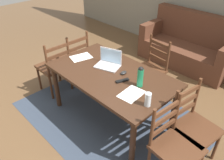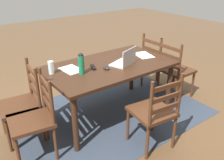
{
  "view_description": "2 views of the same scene",
  "coord_description": "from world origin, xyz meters",
  "px_view_note": "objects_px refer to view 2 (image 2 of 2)",
  "views": [
    {
      "loc": [
        1.79,
        -1.73,
        2.31
      ],
      "look_at": [
        0.02,
        -0.0,
        0.66
      ],
      "focal_mm": 36.2,
      "sensor_mm": 36.0,
      "label": 1
    },
    {
      "loc": [
        1.74,
        2.43,
        1.94
      ],
      "look_at": [
        0.02,
        0.09,
        0.57
      ],
      "focal_mm": 39.09,
      "sensor_mm": 36.0,
      "label": 2
    }
  ],
  "objects_px": {
    "laptop": "(125,60)",
    "water_bottle": "(81,63)",
    "chair_right_near": "(22,104)",
    "drinking_glass": "(51,68)",
    "chair_left_near": "(157,63)",
    "chair_left_far": "(175,70)",
    "dining_table": "(109,71)",
    "computer_mouse": "(106,68)",
    "chair_far_head": "(154,112)",
    "tv_remote": "(93,67)",
    "chair_right_far": "(34,119)"
  },
  "relations": [
    {
      "from": "chair_left_far",
      "to": "tv_remote",
      "type": "relative_size",
      "value": 5.59
    },
    {
      "from": "chair_right_near",
      "to": "chair_right_far",
      "type": "distance_m",
      "value": 0.39
    },
    {
      "from": "chair_left_near",
      "to": "laptop",
      "type": "relative_size",
      "value": 2.53
    },
    {
      "from": "chair_right_near",
      "to": "tv_remote",
      "type": "bearing_deg",
      "value": 169.91
    },
    {
      "from": "water_bottle",
      "to": "tv_remote",
      "type": "relative_size",
      "value": 1.54
    },
    {
      "from": "chair_right_far",
      "to": "laptop",
      "type": "height_order",
      "value": "laptop"
    },
    {
      "from": "water_bottle",
      "to": "dining_table",
      "type": "bearing_deg",
      "value": -174.24
    },
    {
      "from": "tv_remote",
      "to": "dining_table",
      "type": "bearing_deg",
      "value": 12.27
    },
    {
      "from": "laptop",
      "to": "chair_right_near",
      "type": "bearing_deg",
      "value": -13.58
    },
    {
      "from": "computer_mouse",
      "to": "tv_remote",
      "type": "distance_m",
      "value": 0.17
    },
    {
      "from": "chair_left_near",
      "to": "tv_remote",
      "type": "bearing_deg",
      "value": 6.85
    },
    {
      "from": "laptop",
      "to": "dining_table",
      "type": "bearing_deg",
      "value": -35.54
    },
    {
      "from": "chair_right_near",
      "to": "chair_far_head",
      "type": "height_order",
      "value": "same"
    },
    {
      "from": "dining_table",
      "to": "tv_remote",
      "type": "relative_size",
      "value": 9.84
    },
    {
      "from": "dining_table",
      "to": "chair_right_near",
      "type": "relative_size",
      "value": 1.76
    },
    {
      "from": "chair_left_near",
      "to": "water_bottle",
      "type": "relative_size",
      "value": 3.62
    },
    {
      "from": "drinking_glass",
      "to": "chair_right_near",
      "type": "bearing_deg",
      "value": -2.4
    },
    {
      "from": "chair_right_far",
      "to": "drinking_glass",
      "type": "distance_m",
      "value": 0.66
    },
    {
      "from": "chair_right_near",
      "to": "chair_left_far",
      "type": "bearing_deg",
      "value": 170.27
    },
    {
      "from": "laptop",
      "to": "water_bottle",
      "type": "height_order",
      "value": "water_bottle"
    },
    {
      "from": "computer_mouse",
      "to": "laptop",
      "type": "bearing_deg",
      "value": 171.8
    },
    {
      "from": "water_bottle",
      "to": "chair_right_near",
      "type": "bearing_deg",
      "value": -19.02
    },
    {
      "from": "drinking_glass",
      "to": "chair_left_near",
      "type": "bearing_deg",
      "value": -179.37
    },
    {
      "from": "chair_right_near",
      "to": "drinking_glass",
      "type": "bearing_deg",
      "value": 177.6
    },
    {
      "from": "dining_table",
      "to": "chair_left_near",
      "type": "relative_size",
      "value": 1.76
    },
    {
      "from": "dining_table",
      "to": "chair_left_near",
      "type": "xyz_separation_m",
      "value": [
        -1.12,
        -0.19,
        -0.21
      ]
    },
    {
      "from": "chair_left_far",
      "to": "drinking_glass",
      "type": "distance_m",
      "value": 1.93
    },
    {
      "from": "chair_right_near",
      "to": "computer_mouse",
      "type": "relative_size",
      "value": 9.5
    },
    {
      "from": "dining_table",
      "to": "chair_right_near",
      "type": "distance_m",
      "value": 1.16
    },
    {
      "from": "dining_table",
      "to": "chair_right_near",
      "type": "height_order",
      "value": "chair_right_near"
    },
    {
      "from": "water_bottle",
      "to": "drinking_glass",
      "type": "distance_m",
      "value": 0.37
    },
    {
      "from": "chair_right_far",
      "to": "tv_remote",
      "type": "distance_m",
      "value": 0.97
    },
    {
      "from": "dining_table",
      "to": "laptop",
      "type": "bearing_deg",
      "value": 144.46
    },
    {
      "from": "chair_left_near",
      "to": "chair_left_far",
      "type": "height_order",
      "value": "same"
    },
    {
      "from": "water_bottle",
      "to": "tv_remote",
      "type": "distance_m",
      "value": 0.26
    },
    {
      "from": "chair_left_near",
      "to": "chair_left_far",
      "type": "relative_size",
      "value": 1.0
    },
    {
      "from": "water_bottle",
      "to": "computer_mouse",
      "type": "bearing_deg",
      "value": 169.32
    },
    {
      "from": "dining_table",
      "to": "chair_far_head",
      "type": "distance_m",
      "value": 0.88
    },
    {
      "from": "chair_far_head",
      "to": "laptop",
      "type": "xyz_separation_m",
      "value": [
        -0.18,
        -0.74,
        0.35
      ]
    },
    {
      "from": "chair_right_far",
      "to": "laptop",
      "type": "relative_size",
      "value": 2.53
    },
    {
      "from": "water_bottle",
      "to": "computer_mouse",
      "type": "xyz_separation_m",
      "value": [
        -0.32,
        0.06,
        -0.12
      ]
    },
    {
      "from": "chair_right_near",
      "to": "chair_right_far",
      "type": "relative_size",
      "value": 1.0
    },
    {
      "from": "dining_table",
      "to": "computer_mouse",
      "type": "bearing_deg",
      "value": 40.63
    },
    {
      "from": "chair_left_near",
      "to": "water_bottle",
      "type": "height_order",
      "value": "water_bottle"
    },
    {
      "from": "chair_far_head",
      "to": "laptop",
      "type": "relative_size",
      "value": 2.53
    },
    {
      "from": "chair_right_far",
      "to": "computer_mouse",
      "type": "relative_size",
      "value": 9.5
    },
    {
      "from": "chair_far_head",
      "to": "drinking_glass",
      "type": "height_order",
      "value": "chair_far_head"
    },
    {
      "from": "computer_mouse",
      "to": "water_bottle",
      "type": "bearing_deg",
      "value": -15.53
    },
    {
      "from": "chair_right_far",
      "to": "drinking_glass",
      "type": "xyz_separation_m",
      "value": [
        -0.39,
        -0.37,
        0.37
      ]
    },
    {
      "from": "chair_left_near",
      "to": "chair_far_head",
      "type": "relative_size",
      "value": 1.0
    }
  ]
}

